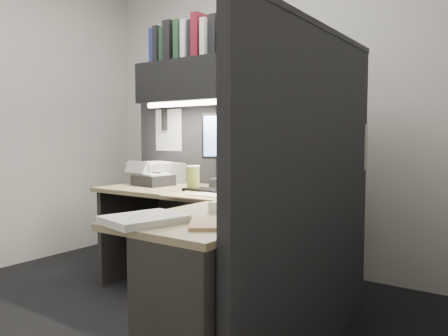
{
  "coord_description": "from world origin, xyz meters",
  "views": [
    {
      "loc": [
        1.83,
        -1.79,
        1.09
      ],
      "look_at": [
        0.23,
        0.51,
        0.89
      ],
      "focal_mm": 35.0,
      "sensor_mm": 36.0,
      "label": 1
    }
  ],
  "objects_px": {
    "overhead_shelf": "(232,78)",
    "notebook_stack": "(153,180)",
    "printer": "(155,173)",
    "telephone": "(289,187)",
    "coffee_cup": "(193,179)",
    "monitor": "(236,158)",
    "desk": "(199,260)",
    "keyboard": "(215,191)"
  },
  "relations": [
    {
      "from": "monitor",
      "to": "keyboard",
      "type": "height_order",
      "value": "monitor"
    },
    {
      "from": "overhead_shelf",
      "to": "notebook_stack",
      "type": "bearing_deg",
      "value": -163.72
    },
    {
      "from": "monitor",
      "to": "notebook_stack",
      "type": "bearing_deg",
      "value": 176.9
    },
    {
      "from": "printer",
      "to": "notebook_stack",
      "type": "bearing_deg",
      "value": -35.19
    },
    {
      "from": "overhead_shelf",
      "to": "keyboard",
      "type": "relative_size",
      "value": 3.41
    },
    {
      "from": "overhead_shelf",
      "to": "notebook_stack",
      "type": "xyz_separation_m",
      "value": [
        -0.59,
        -0.17,
        -0.73
      ]
    },
    {
      "from": "desk",
      "to": "printer",
      "type": "relative_size",
      "value": 4.31
    },
    {
      "from": "telephone",
      "to": "notebook_stack",
      "type": "distance_m",
      "value": 1.08
    },
    {
      "from": "monitor",
      "to": "printer",
      "type": "height_order",
      "value": "monitor"
    },
    {
      "from": "printer",
      "to": "telephone",
      "type": "bearing_deg",
      "value": 11.76
    },
    {
      "from": "desk",
      "to": "notebook_stack",
      "type": "bearing_deg",
      "value": 147.05
    },
    {
      "from": "printer",
      "to": "notebook_stack",
      "type": "relative_size",
      "value": 1.48
    },
    {
      "from": "overhead_shelf",
      "to": "keyboard",
      "type": "height_order",
      "value": "overhead_shelf"
    },
    {
      "from": "telephone",
      "to": "desk",
      "type": "bearing_deg",
      "value": -98.07
    },
    {
      "from": "printer",
      "to": "keyboard",
      "type": "bearing_deg",
      "value": -4.25
    },
    {
      "from": "overhead_shelf",
      "to": "keyboard",
      "type": "distance_m",
      "value": 0.81
    },
    {
      "from": "desk",
      "to": "monitor",
      "type": "distance_m",
      "value": 0.98
    },
    {
      "from": "monitor",
      "to": "telephone",
      "type": "bearing_deg",
      "value": -34.71
    },
    {
      "from": "monitor",
      "to": "telephone",
      "type": "height_order",
      "value": "monitor"
    },
    {
      "from": "desk",
      "to": "telephone",
      "type": "distance_m",
      "value": 0.79
    },
    {
      "from": "desk",
      "to": "coffee_cup",
      "type": "xyz_separation_m",
      "value": [
        -0.44,
        0.49,
        0.37
      ]
    },
    {
      "from": "printer",
      "to": "notebook_stack",
      "type": "distance_m",
      "value": 0.22
    },
    {
      "from": "printer",
      "to": "overhead_shelf",
      "type": "bearing_deg",
      "value": 14.63
    },
    {
      "from": "desk",
      "to": "telephone",
      "type": "bearing_deg",
      "value": 75.9
    },
    {
      "from": "telephone",
      "to": "coffee_cup",
      "type": "relative_size",
      "value": 1.55
    },
    {
      "from": "overhead_shelf",
      "to": "printer",
      "type": "height_order",
      "value": "overhead_shelf"
    },
    {
      "from": "telephone",
      "to": "keyboard",
      "type": "bearing_deg",
      "value": -147.78
    },
    {
      "from": "keyboard",
      "to": "notebook_stack",
      "type": "height_order",
      "value": "notebook_stack"
    },
    {
      "from": "overhead_shelf",
      "to": "desk",
      "type": "bearing_deg",
      "value": -68.21
    },
    {
      "from": "printer",
      "to": "coffee_cup",
      "type": "bearing_deg",
      "value": -8.93
    },
    {
      "from": "notebook_stack",
      "to": "keyboard",
      "type": "bearing_deg",
      "value": -8.2
    },
    {
      "from": "overhead_shelf",
      "to": "notebook_stack",
      "type": "distance_m",
      "value": 0.96
    },
    {
      "from": "overhead_shelf",
      "to": "coffee_cup",
      "type": "height_order",
      "value": "overhead_shelf"
    },
    {
      "from": "desk",
      "to": "coffee_cup",
      "type": "height_order",
      "value": "coffee_cup"
    },
    {
      "from": "keyboard",
      "to": "printer",
      "type": "relative_size",
      "value": 1.15
    },
    {
      "from": "keyboard",
      "to": "overhead_shelf",
      "type": "bearing_deg",
      "value": 104.58
    },
    {
      "from": "monitor",
      "to": "coffee_cup",
      "type": "xyz_separation_m",
      "value": [
        -0.15,
        -0.3,
        -0.13
      ]
    },
    {
      "from": "monitor",
      "to": "telephone",
      "type": "distance_m",
      "value": 0.5
    },
    {
      "from": "keyboard",
      "to": "telephone",
      "type": "bearing_deg",
      "value": 30.78
    },
    {
      "from": "telephone",
      "to": "coffee_cup",
      "type": "xyz_separation_m",
      "value": [
        -0.61,
        -0.21,
        0.03
      ]
    },
    {
      "from": "coffee_cup",
      "to": "notebook_stack",
      "type": "distance_m",
      "value": 0.47
    },
    {
      "from": "keyboard",
      "to": "telephone",
      "type": "height_order",
      "value": "telephone"
    }
  ]
}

